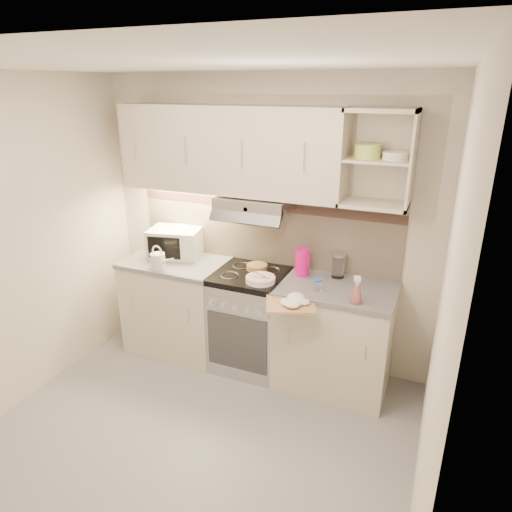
{
  "coord_description": "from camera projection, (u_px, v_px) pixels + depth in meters",
  "views": [
    {
      "loc": [
        1.44,
        -2.17,
        2.4
      ],
      "look_at": [
        0.11,
        0.95,
        1.12
      ],
      "focal_mm": 32.0,
      "sensor_mm": 36.0,
      "label": 1
    }
  ],
  "objects": [
    {
      "name": "electric_range",
      "position": [
        251.0,
        320.0,
        4.03
      ],
      "size": [
        0.6,
        0.6,
        0.9
      ],
      "color": "#B7B7BC",
      "rests_on": "ground"
    },
    {
      "name": "plate_stack",
      "position": [
        261.0,
        279.0,
        3.69
      ],
      "size": [
        0.24,
        0.24,
        0.05
      ],
      "rotation": [
        0.0,
        0.0,
        -0.34
      ],
      "color": "white",
      "rests_on": "electric_range"
    },
    {
      "name": "pink_pitcher",
      "position": [
        302.0,
        262.0,
        3.79
      ],
      "size": [
        0.12,
        0.12,
        0.23
      ],
      "rotation": [
        0.0,
        0.0,
        -0.01
      ],
      "color": "#E40A7F",
      "rests_on": "worktop_right"
    },
    {
      "name": "ground",
      "position": [
        189.0,
        445.0,
        3.24
      ],
      "size": [
        3.0,
        3.0,
        0.0
      ],
      "primitive_type": "plane",
      "color": "gray",
      "rests_on": "ground"
    },
    {
      "name": "spray_bottle",
      "position": [
        357.0,
        292.0,
        3.31
      ],
      "size": [
        0.09,
        0.09,
        0.23
      ],
      "rotation": [
        0.0,
        0.0,
        0.31
      ],
      "color": "pink",
      "rests_on": "worktop_right"
    },
    {
      "name": "spice_jar",
      "position": [
        318.0,
        284.0,
        3.53
      ],
      "size": [
        0.07,
        0.07,
        0.1
      ],
      "rotation": [
        0.0,
        0.0,
        0.24
      ],
      "color": "silver",
      "rests_on": "worktop_right"
    },
    {
      "name": "microwave",
      "position": [
        176.0,
        242.0,
        4.22
      ],
      "size": [
        0.52,
        0.43,
        0.26
      ],
      "rotation": [
        0.0,
        0.0,
        0.22
      ],
      "color": "silver",
      "rests_on": "worktop_left"
    },
    {
      "name": "bread_loaf",
      "position": [
        257.0,
        267.0,
        3.94
      ],
      "size": [
        0.18,
        0.18,
        0.04
      ],
      "primitive_type": "cylinder",
      "color": "#936943",
      "rests_on": "electric_range"
    },
    {
      "name": "glass_jar",
      "position": [
        338.0,
        265.0,
        3.75
      ],
      "size": [
        0.11,
        0.11,
        0.21
      ],
      "rotation": [
        0.0,
        0.0,
        -0.15
      ],
      "color": "silver",
      "rests_on": "worktop_right"
    },
    {
      "name": "base_cabinet_left",
      "position": [
        178.0,
        307.0,
        4.31
      ],
      "size": [
        0.9,
        0.6,
        0.86
      ],
      "primitive_type": "cube",
      "color": "beige",
      "rests_on": "ground"
    },
    {
      "name": "worktop_left",
      "position": [
        175.0,
        263.0,
        4.15
      ],
      "size": [
        0.92,
        0.62,
        0.04
      ],
      "primitive_type": "cube",
      "color": "slate",
      "rests_on": "base_cabinet_left"
    },
    {
      "name": "cutting_board",
      "position": [
        291.0,
        303.0,
        3.4
      ],
      "size": [
        0.45,
        0.43,
        0.02
      ],
      "primitive_type": "cube",
      "rotation": [
        0.0,
        0.0,
        0.37
      ],
      "color": "tan",
      "rests_on": "base_cabinet_right"
    },
    {
      "name": "base_cabinet_right",
      "position": [
        334.0,
        339.0,
        3.76
      ],
      "size": [
        0.9,
        0.6,
        0.86
      ],
      "primitive_type": "cube",
      "color": "beige",
      "rests_on": "ground"
    },
    {
      "name": "room_shell",
      "position": [
        206.0,
        211.0,
        2.98
      ],
      "size": [
        3.04,
        2.84,
        2.52
      ],
      "color": "beige",
      "rests_on": "ground"
    },
    {
      "name": "worktop_right",
      "position": [
        337.0,
        290.0,
        3.61
      ],
      "size": [
        0.92,
        0.62,
        0.04
      ],
      "primitive_type": "cube",
      "color": "slate",
      "rests_on": "base_cabinet_right"
    },
    {
      "name": "dish_towel",
      "position": [
        294.0,
        300.0,
        3.36
      ],
      "size": [
        0.28,
        0.25,
        0.07
      ],
      "primitive_type": null,
      "rotation": [
        0.0,
        0.0,
        0.21
      ],
      "color": "silver",
      "rests_on": "cutting_board"
    },
    {
      "name": "watering_can",
      "position": [
        158.0,
        260.0,
        3.94
      ],
      "size": [
        0.25,
        0.13,
        0.21
      ],
      "rotation": [
        0.0,
        0.0,
        -0.14
      ],
      "color": "silver",
      "rests_on": "worktop_left"
    }
  ]
}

